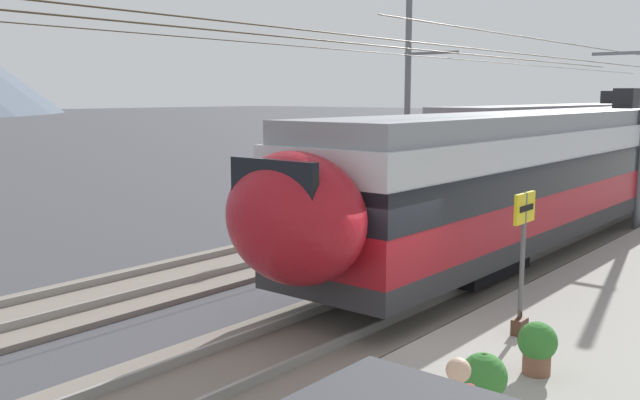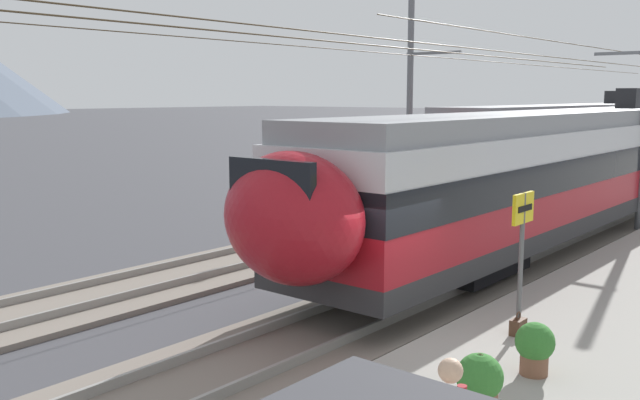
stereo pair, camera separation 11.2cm
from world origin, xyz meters
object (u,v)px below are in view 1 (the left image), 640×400
(catenary_mast_far_side, at_px, (411,97))
(potted_plant_by_shelter, at_px, (483,381))
(potted_plant_platform_edge, at_px, (537,345))
(platform_sign, at_px, (524,231))
(train_near_platform, at_px, (578,162))
(handbag_near_sign, at_px, (519,326))
(train_far_track, at_px, (578,136))

(catenary_mast_far_side, height_order, potted_plant_by_shelter, catenary_mast_far_side)
(potted_plant_platform_edge, bearing_deg, platform_sign, 31.15)
(train_near_platform, xyz_separation_m, platform_sign, (-11.03, -3.00, -0.14))
(catenary_mast_far_side, xyz_separation_m, handbag_near_sign, (-12.37, -10.00, -3.75))
(train_far_track, distance_m, platform_sign, 26.72)
(train_near_platform, relative_size, potted_plant_by_shelter, 35.55)
(train_far_track, relative_size, platform_sign, 12.32)
(train_far_track, xyz_separation_m, catenary_mast_far_side, (-13.20, 1.85, 2.01))
(handbag_near_sign, bearing_deg, catenary_mast_far_side, 38.95)
(train_far_track, height_order, potted_plant_by_shelter, train_far_track)
(train_far_track, height_order, handbag_near_sign, train_far_track)
(potted_plant_platform_edge, bearing_deg, handbag_near_sign, 31.68)
(handbag_near_sign, relative_size, potted_plant_by_shelter, 0.50)
(platform_sign, distance_m, potted_plant_platform_edge, 2.21)
(train_far_track, bearing_deg, train_near_platform, -160.53)
(train_near_platform, distance_m, potted_plant_platform_edge, 13.24)
(train_near_platform, height_order, handbag_near_sign, train_near_platform)
(train_far_track, height_order, potted_plant_platform_edge, train_far_track)
(train_far_track, xyz_separation_m, platform_sign, (-25.46, -8.10, -0.14))
(potted_plant_platform_edge, bearing_deg, potted_plant_by_shelter, 179.89)
(train_near_platform, bearing_deg, catenary_mast_far_side, 79.96)
(train_near_platform, height_order, catenary_mast_far_side, catenary_mast_far_side)
(train_far_track, bearing_deg, handbag_near_sign, -162.33)
(potted_plant_by_shelter, bearing_deg, train_far_track, 17.47)
(train_near_platform, bearing_deg, potted_plant_by_shelter, -164.60)
(train_near_platform, height_order, platform_sign, train_near_platform)
(catenary_mast_far_side, bearing_deg, handbag_near_sign, -141.05)
(catenary_mast_far_side, xyz_separation_m, potted_plant_by_shelter, (-15.47, -10.87, -3.45))
(catenary_mast_far_side, bearing_deg, train_far_track, -7.98)
(catenary_mast_far_side, relative_size, platform_sign, 18.88)
(potted_plant_platform_edge, distance_m, potted_plant_by_shelter, 1.67)
(potted_plant_by_shelter, bearing_deg, train_near_platform, 15.40)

